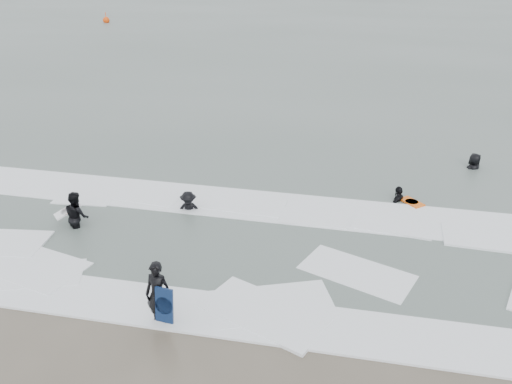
% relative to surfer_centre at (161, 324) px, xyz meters
% --- Properties ---
extents(ground, '(320.00, 320.00, 0.00)m').
position_rel_surfer_centre_xyz_m(ground, '(1.17, 1.26, 0.00)').
color(ground, brown).
rests_on(ground, ground).
extents(sea, '(320.00, 320.00, 0.00)m').
position_rel_surfer_centre_xyz_m(sea, '(1.17, 81.26, 0.06)').
color(sea, '#47544C').
rests_on(sea, ground).
extents(surfer_centre, '(0.73, 0.52, 1.88)m').
position_rel_surfer_centre_xyz_m(surfer_centre, '(0.00, 0.00, 0.00)').
color(surfer_centre, black).
rests_on(surfer_centre, ground).
extents(surfer_wading, '(1.17, 1.12, 1.89)m').
position_rel_surfer_centre_xyz_m(surfer_wading, '(-4.93, 4.34, 0.00)').
color(surfer_wading, black).
rests_on(surfer_wading, ground).
extents(surfer_breaker, '(1.20, 0.87, 1.68)m').
position_rel_surfer_centre_xyz_m(surfer_breaker, '(-1.45, 6.29, 0.00)').
color(surfer_breaker, black).
rests_on(surfer_breaker, ground).
extents(surfer_right_near, '(0.89, 1.12, 1.78)m').
position_rel_surfer_centre_xyz_m(surfer_right_near, '(6.35, 8.97, 0.00)').
color(surfer_right_near, black).
rests_on(surfer_right_near, ground).
extents(surfer_right_far, '(1.07, 1.09, 1.90)m').
position_rel_surfer_centre_xyz_m(surfer_right_far, '(9.84, 13.19, 0.00)').
color(surfer_right_far, black).
rests_on(surfer_right_far, ground).
extents(surf_foam, '(30.03, 9.06, 0.09)m').
position_rel_surfer_centre_xyz_m(surf_foam, '(1.17, 4.96, 0.04)').
color(surf_foam, white).
rests_on(surf_foam, ground).
extents(bodyboards, '(13.19, 9.67, 1.25)m').
position_rel_surfer_centre_xyz_m(bodyboards, '(0.60, 4.36, 0.50)').
color(bodyboards, '#0E1F42').
rests_on(bodyboards, ground).
extents(buoy, '(1.00, 1.00, 1.65)m').
position_rel_surfer_centre_xyz_m(buoy, '(-35.38, 64.19, 0.42)').
color(buoy, '#E9430A').
rests_on(buoy, ground).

